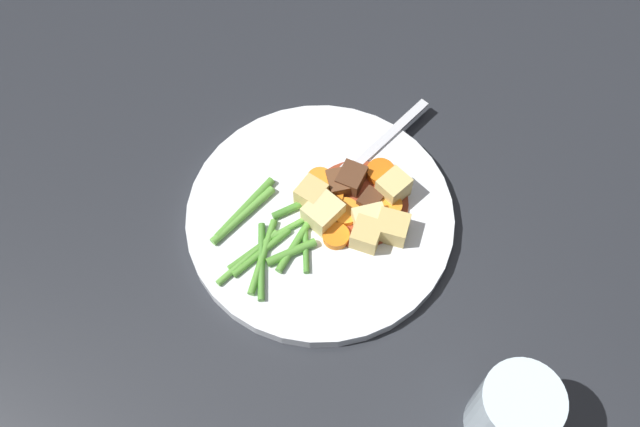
% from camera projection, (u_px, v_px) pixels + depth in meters
% --- Properties ---
extents(ground_plane, '(3.00, 3.00, 0.00)m').
position_uv_depth(ground_plane, '(320.00, 221.00, 0.76)').
color(ground_plane, '#26282D').
extents(dinner_plate, '(0.28, 0.28, 0.02)m').
position_uv_depth(dinner_plate, '(320.00, 217.00, 0.76)').
color(dinner_plate, white).
rests_on(dinner_plate, ground_plane).
extents(stew_sauce, '(0.10, 0.10, 0.00)m').
position_uv_depth(stew_sauce, '(359.00, 203.00, 0.75)').
color(stew_sauce, '#93381E').
rests_on(stew_sauce, dinner_plate).
extents(carrot_slice_0, '(0.04, 0.04, 0.01)m').
position_uv_depth(carrot_slice_0, '(389.00, 207.00, 0.75)').
color(carrot_slice_0, orange).
rests_on(carrot_slice_0, dinner_plate).
extents(carrot_slice_1, '(0.04, 0.04, 0.01)m').
position_uv_depth(carrot_slice_1, '(380.00, 173.00, 0.77)').
color(carrot_slice_1, orange).
rests_on(carrot_slice_1, dinner_plate).
extents(carrot_slice_2, '(0.03, 0.03, 0.01)m').
position_uv_depth(carrot_slice_2, '(345.00, 212.00, 0.74)').
color(carrot_slice_2, orange).
rests_on(carrot_slice_2, dinner_plate).
extents(carrot_slice_3, '(0.03, 0.03, 0.01)m').
position_uv_depth(carrot_slice_3, '(339.00, 235.00, 0.73)').
color(carrot_slice_3, orange).
rests_on(carrot_slice_3, dinner_plate).
extents(carrot_slice_4, '(0.03, 0.03, 0.01)m').
position_uv_depth(carrot_slice_4, '(329.00, 197.00, 0.75)').
color(carrot_slice_4, orange).
rests_on(carrot_slice_4, dinner_plate).
extents(carrot_slice_5, '(0.03, 0.03, 0.01)m').
position_uv_depth(carrot_slice_5, '(320.00, 181.00, 0.76)').
color(carrot_slice_5, orange).
rests_on(carrot_slice_5, dinner_plate).
extents(potato_chunk_0, '(0.03, 0.03, 0.03)m').
position_uv_depth(potato_chunk_0, '(393.00, 188.00, 0.75)').
color(potato_chunk_0, '#E5CC7A').
rests_on(potato_chunk_0, dinner_plate).
extents(potato_chunk_1, '(0.04, 0.03, 0.02)m').
position_uv_depth(potato_chunk_1, '(315.00, 192.00, 0.75)').
color(potato_chunk_1, '#DBBC6B').
rests_on(potato_chunk_1, dinner_plate).
extents(potato_chunk_2, '(0.04, 0.04, 0.02)m').
position_uv_depth(potato_chunk_2, '(370.00, 222.00, 0.73)').
color(potato_chunk_2, '#EAD68C').
rests_on(potato_chunk_2, dinner_plate).
extents(potato_chunk_3, '(0.04, 0.04, 0.02)m').
position_uv_depth(potato_chunk_3, '(326.00, 211.00, 0.74)').
color(potato_chunk_3, '#EAD68C').
rests_on(potato_chunk_3, dinner_plate).
extents(potato_chunk_4, '(0.04, 0.04, 0.02)m').
position_uv_depth(potato_chunk_4, '(366.00, 234.00, 0.72)').
color(potato_chunk_4, '#DBBC6B').
rests_on(potato_chunk_4, dinner_plate).
extents(potato_chunk_5, '(0.04, 0.04, 0.02)m').
position_uv_depth(potato_chunk_5, '(392.00, 227.00, 0.73)').
color(potato_chunk_5, '#DBBC6B').
rests_on(potato_chunk_5, dinner_plate).
extents(meat_chunk_0, '(0.04, 0.04, 0.02)m').
position_uv_depth(meat_chunk_0, '(351.00, 179.00, 0.76)').
color(meat_chunk_0, '#56331E').
rests_on(meat_chunk_0, dinner_plate).
extents(meat_chunk_1, '(0.03, 0.03, 0.02)m').
position_uv_depth(meat_chunk_1, '(338.00, 184.00, 0.76)').
color(meat_chunk_1, brown).
rests_on(meat_chunk_1, dinner_plate).
extents(meat_chunk_2, '(0.03, 0.03, 0.02)m').
position_uv_depth(meat_chunk_2, '(370.00, 201.00, 0.75)').
color(meat_chunk_2, '#4C2B19').
rests_on(meat_chunk_2, dinner_plate).
extents(green_bean_0, '(0.06, 0.01, 0.01)m').
position_uv_depth(green_bean_0, '(294.00, 226.00, 0.74)').
color(green_bean_0, '#66AD42').
rests_on(green_bean_0, dinner_plate).
extents(green_bean_1, '(0.06, 0.04, 0.01)m').
position_uv_depth(green_bean_1, '(296.00, 243.00, 0.73)').
color(green_bean_1, '#599E38').
rests_on(green_bean_1, dinner_plate).
extents(green_bean_2, '(0.08, 0.04, 0.01)m').
position_uv_depth(green_bean_2, '(245.00, 208.00, 0.75)').
color(green_bean_2, '#599E38').
rests_on(green_bean_2, dinner_plate).
extents(green_bean_3, '(0.08, 0.03, 0.01)m').
position_uv_depth(green_bean_3, '(248.00, 257.00, 0.72)').
color(green_bean_3, '#66AD42').
rests_on(green_bean_3, dinner_plate).
extents(green_bean_4, '(0.08, 0.03, 0.01)m').
position_uv_depth(green_bean_4, '(243.00, 215.00, 0.74)').
color(green_bean_4, '#66AD42').
rests_on(green_bean_4, dinner_plate).
extents(green_bean_5, '(0.05, 0.01, 0.01)m').
position_uv_depth(green_bean_5, '(291.00, 252.00, 0.72)').
color(green_bean_5, '#599E38').
rests_on(green_bean_5, dinner_plate).
extents(green_bean_6, '(0.03, 0.05, 0.01)m').
position_uv_depth(green_bean_6, '(306.00, 249.00, 0.73)').
color(green_bean_6, '#4C8E33').
rests_on(green_bean_6, dinner_plate).
extents(green_bean_7, '(0.04, 0.08, 0.01)m').
position_uv_depth(green_bean_7, '(261.00, 261.00, 0.72)').
color(green_bean_7, '#4C8E33').
rests_on(green_bean_7, dinner_plate).
extents(green_bean_8, '(0.07, 0.02, 0.01)m').
position_uv_depth(green_bean_8, '(262.00, 252.00, 0.72)').
color(green_bean_8, '#599E38').
rests_on(green_bean_8, dinner_plate).
extents(green_bean_9, '(0.06, 0.01, 0.01)m').
position_uv_depth(green_bean_9, '(301.00, 204.00, 0.75)').
color(green_bean_9, '#4C8E33').
rests_on(green_bean_9, dinner_plate).
extents(green_bean_10, '(0.05, 0.02, 0.01)m').
position_uv_depth(green_bean_10, '(250.00, 254.00, 0.72)').
color(green_bean_10, '#599E38').
rests_on(green_bean_10, dinner_plate).
extents(green_bean_11, '(0.06, 0.06, 0.01)m').
position_uv_depth(green_bean_11, '(263.00, 256.00, 0.72)').
color(green_bean_11, '#599E38').
rests_on(green_bean_11, dinner_plate).
extents(fork, '(0.17, 0.07, 0.00)m').
position_uv_depth(fork, '(369.00, 153.00, 0.78)').
color(fork, silver).
rests_on(fork, dinner_plate).
extents(water_glass, '(0.07, 0.07, 0.09)m').
position_uv_depth(water_glass, '(513.00, 412.00, 0.62)').
color(water_glass, silver).
rests_on(water_glass, ground_plane).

